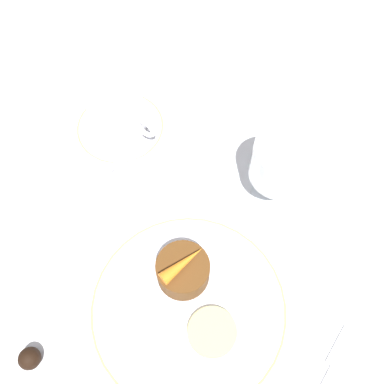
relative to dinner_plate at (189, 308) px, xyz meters
The scene contains 11 objects.
ground_plane 0.07m from the dinner_plate, 126.01° to the left, with size 3.00×3.00×0.00m, color white.
dinner_plate is the anchor object (origin of this frame).
saucer 0.28m from the dinner_plate, 143.71° to the left, with size 0.14×0.14×0.01m.
coffee_cup 0.28m from the dinner_plate, 143.70° to the left, with size 0.10×0.08×0.07m.
spoon 0.25m from the dinner_plate, 138.88° to the left, with size 0.02×0.11×0.00m.
wine_glass 0.21m from the dinner_plate, 87.07° to the left, with size 0.08×0.08×0.12m.
fork 0.18m from the dinner_plate, ahead, with size 0.02×0.17×0.01m.
dessert_cake 0.05m from the dinner_plate, 132.51° to the left, with size 0.06×0.06×0.04m.
carrot_garnish 0.06m from the dinner_plate, 132.51° to the left, with size 0.03×0.06×0.02m.
pineapple_slice 0.04m from the dinner_plate, 14.26° to the right, with size 0.06×0.06×0.01m.
chocolate_truffle 0.19m from the dinner_plate, 129.58° to the right, with size 0.03×0.03×0.03m.
Camera 1 is at (0.11, -0.16, 0.55)m, focal length 42.00 mm.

